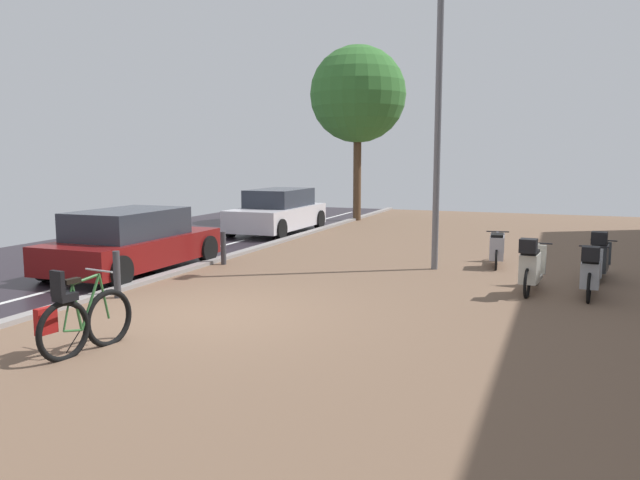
{
  "coord_description": "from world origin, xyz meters",
  "views": [
    {
      "loc": [
        5.18,
        -8.33,
        2.47
      ],
      "look_at": [
        1.63,
        0.75,
        1.16
      ],
      "focal_mm": 35.33,
      "sensor_mm": 36.0,
      "label": 1
    }
  ],
  "objects_px": {
    "scooter_extra": "(531,267)",
    "parked_car_near": "(132,242)",
    "bollard_near": "(117,275)",
    "scooter_mid": "(591,272)",
    "lamp_post": "(438,102)",
    "scooter_far": "(600,257)",
    "street_tree": "(358,95)",
    "parked_car_far": "(278,212)",
    "bollard_far": "(223,248)",
    "bicycle_foreground": "(82,320)",
    "scooter_near": "(497,249)"
  },
  "relations": [
    {
      "from": "scooter_mid",
      "to": "bollard_far",
      "type": "xyz_separation_m",
      "value": [
        -7.7,
        0.63,
        -0.07
      ]
    },
    {
      "from": "parked_car_far",
      "to": "bollard_near",
      "type": "xyz_separation_m",
      "value": [
        1.42,
        -9.62,
        -0.25
      ]
    },
    {
      "from": "parked_car_far",
      "to": "parked_car_near",
      "type": "bearing_deg",
      "value": -89.75
    },
    {
      "from": "parked_car_far",
      "to": "lamp_post",
      "type": "xyz_separation_m",
      "value": [
        6.04,
        -4.78,
        2.94
      ]
    },
    {
      "from": "scooter_far",
      "to": "parked_car_near",
      "type": "height_order",
      "value": "parked_car_near"
    },
    {
      "from": "parked_car_far",
      "to": "bollard_near",
      "type": "relative_size",
      "value": 5.06
    },
    {
      "from": "street_tree",
      "to": "parked_car_far",
      "type": "bearing_deg",
      "value": -104.33
    },
    {
      "from": "scooter_mid",
      "to": "lamp_post",
      "type": "distance_m",
      "value": 4.77
    },
    {
      "from": "parked_car_near",
      "to": "bollard_far",
      "type": "bearing_deg",
      "value": 46.4
    },
    {
      "from": "scooter_mid",
      "to": "bollard_far",
      "type": "height_order",
      "value": "scooter_mid"
    },
    {
      "from": "scooter_extra",
      "to": "bollard_far",
      "type": "height_order",
      "value": "scooter_extra"
    },
    {
      "from": "lamp_post",
      "to": "street_tree",
      "type": "bearing_deg",
      "value": 117.3
    },
    {
      "from": "bollard_far",
      "to": "bicycle_foreground",
      "type": "bearing_deg",
      "value": -75.68
    },
    {
      "from": "scooter_mid",
      "to": "street_tree",
      "type": "distance_m",
      "value": 14.39
    },
    {
      "from": "lamp_post",
      "to": "bollard_far",
      "type": "xyz_separation_m",
      "value": [
        -4.61,
        -1.17,
        -3.23
      ]
    },
    {
      "from": "bollard_far",
      "to": "parked_car_far",
      "type": "bearing_deg",
      "value": 103.45
    },
    {
      "from": "street_tree",
      "to": "bicycle_foreground",
      "type": "bearing_deg",
      "value": -83.73
    },
    {
      "from": "parked_car_near",
      "to": "lamp_post",
      "type": "relative_size",
      "value": 0.63
    },
    {
      "from": "scooter_far",
      "to": "parked_car_far",
      "type": "height_order",
      "value": "parked_car_far"
    },
    {
      "from": "bicycle_foreground",
      "to": "scooter_far",
      "type": "relative_size",
      "value": 0.86
    },
    {
      "from": "scooter_extra",
      "to": "parked_car_near",
      "type": "distance_m",
      "value": 8.15
    },
    {
      "from": "scooter_extra",
      "to": "parked_car_far",
      "type": "xyz_separation_m",
      "value": [
        -8.13,
        6.57,
        0.19
      ]
    },
    {
      "from": "scooter_mid",
      "to": "scooter_extra",
      "type": "height_order",
      "value": "scooter_extra"
    },
    {
      "from": "scooter_extra",
      "to": "parked_car_far",
      "type": "distance_m",
      "value": 10.46
    },
    {
      "from": "scooter_far",
      "to": "bollard_far",
      "type": "distance_m",
      "value": 8.0
    },
    {
      "from": "scooter_near",
      "to": "street_tree",
      "type": "xyz_separation_m",
      "value": [
        -6.09,
        8.58,
        4.34
      ]
    },
    {
      "from": "scooter_near",
      "to": "bollard_far",
      "type": "xyz_separation_m",
      "value": [
        -5.84,
        -2.0,
        -0.03
      ]
    },
    {
      "from": "lamp_post",
      "to": "parked_car_near",
      "type": "bearing_deg",
      "value": -156.29
    },
    {
      "from": "lamp_post",
      "to": "street_tree",
      "type": "xyz_separation_m",
      "value": [
        -4.86,
        9.41,
        1.13
      ]
    },
    {
      "from": "bicycle_foreground",
      "to": "scooter_near",
      "type": "relative_size",
      "value": 0.84
    },
    {
      "from": "scooter_mid",
      "to": "lamp_post",
      "type": "height_order",
      "value": "lamp_post"
    },
    {
      "from": "bicycle_foreground",
      "to": "parked_car_far",
      "type": "bearing_deg",
      "value": 103.9
    },
    {
      "from": "scooter_near",
      "to": "scooter_extra",
      "type": "relative_size",
      "value": 0.97
    },
    {
      "from": "scooter_far",
      "to": "lamp_post",
      "type": "xyz_separation_m",
      "value": [
        -3.31,
        0.04,
        3.15
      ]
    },
    {
      "from": "scooter_near",
      "to": "scooter_far",
      "type": "distance_m",
      "value": 2.25
    },
    {
      "from": "scooter_near",
      "to": "lamp_post",
      "type": "bearing_deg",
      "value": -146.01
    },
    {
      "from": "parked_car_near",
      "to": "lamp_post",
      "type": "height_order",
      "value": "lamp_post"
    },
    {
      "from": "lamp_post",
      "to": "parked_car_far",
      "type": "bearing_deg",
      "value": 141.61
    },
    {
      "from": "scooter_far",
      "to": "lamp_post",
      "type": "relative_size",
      "value": 0.26
    },
    {
      "from": "scooter_far",
      "to": "parked_car_far",
      "type": "relative_size",
      "value": 0.41
    },
    {
      "from": "scooter_near",
      "to": "parked_car_far",
      "type": "height_order",
      "value": "parked_car_far"
    },
    {
      "from": "scooter_far",
      "to": "bollard_near",
      "type": "xyz_separation_m",
      "value": [
        -7.92,
        -4.8,
        -0.05
      ]
    },
    {
      "from": "scooter_extra",
      "to": "bollard_near",
      "type": "relative_size",
      "value": 2.19
    },
    {
      "from": "lamp_post",
      "to": "street_tree",
      "type": "height_order",
      "value": "lamp_post"
    },
    {
      "from": "parked_car_far",
      "to": "bicycle_foreground",
      "type": "bearing_deg",
      "value": -76.1
    },
    {
      "from": "scooter_mid",
      "to": "bollard_near",
      "type": "distance_m",
      "value": 8.28
    },
    {
      "from": "scooter_near",
      "to": "scooter_extra",
      "type": "xyz_separation_m",
      "value": [
        0.86,
        -2.62,
        0.08
      ]
    },
    {
      "from": "scooter_near",
      "to": "parked_car_near",
      "type": "bearing_deg",
      "value": -154.4
    },
    {
      "from": "bollard_far",
      "to": "scooter_extra",
      "type": "bearing_deg",
      "value": -5.24
    },
    {
      "from": "parked_car_far",
      "to": "lamp_post",
      "type": "height_order",
      "value": "lamp_post"
    }
  ]
}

